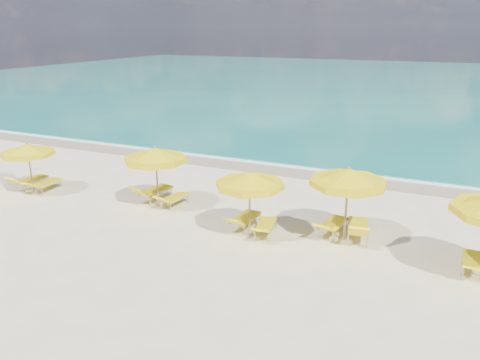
% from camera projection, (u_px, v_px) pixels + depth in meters
% --- Properties ---
extents(ground_plane, '(120.00, 120.00, 0.00)m').
position_uv_depth(ground_plane, '(223.00, 224.00, 16.69)').
color(ground_plane, beige).
extents(ocean, '(120.00, 80.00, 0.30)m').
position_uv_depth(ocean, '(392.00, 83.00, 58.34)').
color(ocean, '#12655A').
rests_on(ocean, ground).
extents(wet_sand_band, '(120.00, 2.60, 0.01)m').
position_uv_depth(wet_sand_band, '(289.00, 169.00, 23.11)').
color(wet_sand_band, tan).
rests_on(wet_sand_band, ground).
extents(foam_line, '(120.00, 1.20, 0.03)m').
position_uv_depth(foam_line, '(294.00, 165.00, 23.81)').
color(foam_line, white).
rests_on(foam_line, ground).
extents(whitecap_near, '(14.00, 0.36, 0.05)m').
position_uv_depth(whitecap_near, '(252.00, 124.00, 33.76)').
color(whitecap_near, white).
rests_on(whitecap_near, ground).
extents(whitecap_far, '(18.00, 0.30, 0.05)m').
position_uv_depth(whitecap_far, '(463.00, 122.00, 34.42)').
color(whitecap_far, white).
rests_on(whitecap_far, ground).
extents(umbrella_2, '(2.39, 2.39, 2.18)m').
position_uv_depth(umbrella_2, '(28.00, 150.00, 19.28)').
color(umbrella_2, '#9C764E').
rests_on(umbrella_2, ground).
extents(umbrella_3, '(3.12, 3.12, 2.44)m').
position_uv_depth(umbrella_3, '(156.00, 155.00, 17.64)').
color(umbrella_3, '#9C764E').
rests_on(umbrella_3, ground).
extents(umbrella_4, '(2.68, 2.68, 2.31)m').
position_uv_depth(umbrella_4, '(250.00, 180.00, 15.12)').
color(umbrella_4, '#9C764E').
rests_on(umbrella_4, ground).
extents(umbrella_5, '(3.29, 3.29, 2.52)m').
position_uv_depth(umbrella_5, '(348.00, 178.00, 14.80)').
color(umbrella_5, '#9C764E').
rests_on(umbrella_5, ground).
extents(lounger_2_left, '(0.65, 1.81, 0.80)m').
position_uv_depth(lounger_2_left, '(31.00, 183.00, 20.32)').
color(lounger_2_left, '#A5A8AD').
rests_on(lounger_2_left, ground).
extents(lounger_2_right, '(0.64, 1.76, 0.69)m').
position_uv_depth(lounger_2_right, '(46.00, 186.00, 19.98)').
color(lounger_2_right, '#A5A8AD').
rests_on(lounger_2_right, ground).
extents(lounger_3_left, '(0.90, 2.00, 0.88)m').
position_uv_depth(lounger_3_left, '(155.00, 195.00, 18.90)').
color(lounger_3_left, '#A5A8AD').
rests_on(lounger_3_left, ground).
extents(lounger_3_right, '(0.75, 1.66, 0.68)m').
position_uv_depth(lounger_3_right, '(174.00, 201.00, 18.31)').
color(lounger_3_right, '#A5A8AD').
rests_on(lounger_3_right, ground).
extents(lounger_4_left, '(0.70, 1.84, 0.76)m').
position_uv_depth(lounger_4_left, '(245.00, 222.00, 16.27)').
color(lounger_4_left, '#A5A8AD').
rests_on(lounger_4_left, ground).
extents(lounger_4_right, '(0.83, 1.76, 0.66)m').
position_uv_depth(lounger_4_right, '(265.00, 229.00, 15.77)').
color(lounger_4_right, '#A5A8AD').
rests_on(lounger_4_right, ground).
extents(lounger_5_left, '(0.86, 1.89, 0.73)m').
position_uv_depth(lounger_5_left, '(333.00, 228.00, 15.83)').
color(lounger_5_left, '#A5A8AD').
rests_on(lounger_5_left, ground).
extents(lounger_5_right, '(1.00, 2.05, 0.91)m').
position_uv_depth(lounger_5_right, '(358.00, 232.00, 15.46)').
color(lounger_5_right, '#A5A8AD').
rests_on(lounger_5_right, ground).
extents(lounger_6_left, '(0.61, 1.69, 0.60)m').
position_uv_depth(lounger_6_left, '(471.00, 265.00, 13.43)').
color(lounger_6_left, '#A5A8AD').
rests_on(lounger_6_left, ground).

